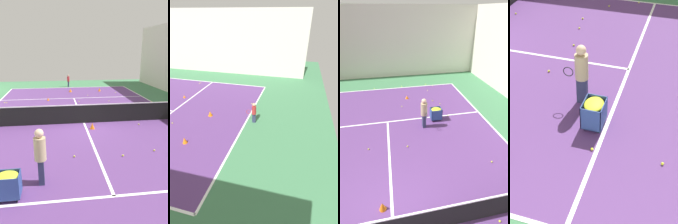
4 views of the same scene
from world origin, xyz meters
TOP-DOWN VIEW (x-y plane):
  - line_service_far at (0.00, 6.21)m, footprint 11.59×0.10m
  - coach_at_net at (2.01, 5.30)m, footprint 0.36×0.67m
  - ball_cart at (2.86, 5.89)m, footprint 0.64×0.52m
  - tennis_ball_1 at (-0.95, 3.99)m, footprint 0.07×0.07m
  - tennis_ball_3 at (0.89, 3.81)m, footprint 0.07×0.07m
  - tennis_ball_10 at (-2.87, 0.69)m, footprint 0.07×0.07m
  - tennis_ball_12 at (-5.60, 5.49)m, footprint 0.07×0.07m
  - tennis_ball_13 at (-2.32, 3.74)m, footprint 0.07×0.07m
  - tennis_ball_15 at (3.66, 7.74)m, footprint 0.07×0.07m
  - tennis_ball_23 at (3.70, 6.10)m, footprint 0.07×0.07m
  - tennis_ball_30 at (-3.21, 3.58)m, footprint 0.07×0.07m
  - tennis_ball_31 at (-4.81, 4.30)m, footprint 0.07×0.07m

SIDE VIEW (x-z plane):
  - line_service_far at x=0.00m, z-range 0.00..0.01m
  - tennis_ball_1 at x=-0.95m, z-range 0.00..0.07m
  - tennis_ball_3 at x=0.89m, z-range 0.00..0.07m
  - tennis_ball_10 at x=-2.87m, z-range 0.00..0.07m
  - tennis_ball_12 at x=-5.60m, z-range 0.00..0.07m
  - tennis_ball_13 at x=-2.32m, z-range 0.00..0.07m
  - tennis_ball_15 at x=3.66m, z-range 0.00..0.07m
  - tennis_ball_23 at x=3.70m, z-range 0.00..0.07m
  - tennis_ball_30 at x=-3.21m, z-range 0.00..0.07m
  - tennis_ball_31 at x=-4.81m, z-range 0.00..0.07m
  - ball_cart at x=2.86m, z-range 0.16..0.93m
  - coach_at_net at x=2.01m, z-range 0.13..1.88m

